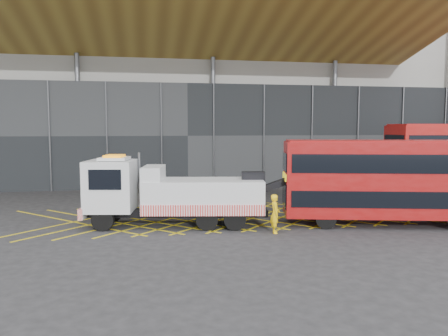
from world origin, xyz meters
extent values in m
plane|color=#242427|center=(0.00, 0.00, 0.00)|extent=(120.00, 120.00, 0.00)
cube|color=gold|center=(-4.80, 0.00, 0.01)|extent=(7.16, 7.16, 0.01)
cube|color=gold|center=(-4.80, 0.00, 0.01)|extent=(7.16, 7.16, 0.01)
cube|color=gold|center=(-3.20, 0.00, 0.01)|extent=(7.16, 7.16, 0.01)
cube|color=gold|center=(-3.20, 0.00, 0.01)|extent=(7.16, 7.16, 0.01)
cube|color=gold|center=(-1.60, 0.00, 0.01)|extent=(7.16, 7.16, 0.01)
cube|color=gold|center=(-1.60, 0.00, 0.01)|extent=(7.16, 7.16, 0.01)
cube|color=gold|center=(0.00, 0.00, 0.01)|extent=(7.16, 7.16, 0.01)
cube|color=gold|center=(0.00, 0.00, 0.01)|extent=(7.16, 7.16, 0.01)
cube|color=gold|center=(1.60, 0.00, 0.01)|extent=(7.16, 7.16, 0.01)
cube|color=gold|center=(1.60, 0.00, 0.01)|extent=(7.16, 7.16, 0.01)
cube|color=gold|center=(3.20, 0.00, 0.01)|extent=(7.16, 7.16, 0.01)
cube|color=gold|center=(3.20, 0.00, 0.01)|extent=(7.16, 7.16, 0.01)
cube|color=gold|center=(4.80, 0.00, 0.01)|extent=(7.16, 7.16, 0.01)
cube|color=gold|center=(4.80, 0.00, 0.01)|extent=(7.16, 7.16, 0.01)
cube|color=gold|center=(6.40, 0.00, 0.01)|extent=(7.16, 7.16, 0.01)
cube|color=gold|center=(6.40, 0.00, 0.01)|extent=(7.16, 7.16, 0.01)
cube|color=gold|center=(8.00, 0.00, 0.01)|extent=(7.16, 7.16, 0.01)
cube|color=gold|center=(8.00, 0.00, 0.01)|extent=(7.16, 7.16, 0.01)
cube|color=gold|center=(9.60, 0.00, 0.01)|extent=(7.16, 7.16, 0.01)
cube|color=gold|center=(9.60, 0.00, 0.01)|extent=(7.16, 7.16, 0.01)
cube|color=gold|center=(11.20, 0.00, 0.01)|extent=(7.16, 7.16, 0.01)
cube|color=gold|center=(11.20, 0.00, 0.01)|extent=(7.16, 7.16, 0.01)
cube|color=gold|center=(12.80, 0.00, 0.01)|extent=(7.16, 7.16, 0.01)
cube|color=gold|center=(12.80, 0.00, 0.01)|extent=(7.16, 7.16, 0.01)
cube|color=gold|center=(14.40, 0.00, 0.01)|extent=(7.16, 7.16, 0.01)
cube|color=gold|center=(14.40, 0.00, 0.01)|extent=(7.16, 7.16, 0.01)
cube|color=gray|center=(2.00, 19.00, 9.00)|extent=(55.00, 14.00, 18.00)
cube|color=black|center=(2.00, 11.70, 4.00)|extent=(55.00, 0.80, 8.00)
cube|color=olive|center=(0.00, 8.00, 11.50)|extent=(40.00, 11.93, 4.07)
cylinder|color=#595B60|center=(-6.00, 11.50, 5.00)|extent=(0.36, 0.36, 10.00)
cylinder|color=#595B60|center=(4.00, 11.50, 5.00)|extent=(0.36, 0.36, 10.00)
cylinder|color=#595B60|center=(14.00, 11.50, 5.00)|extent=(0.36, 0.36, 10.00)
cube|color=black|center=(0.13, -1.75, 0.63)|extent=(8.57, 2.31, 0.31)
cube|color=silver|center=(-2.88, -1.24, 1.93)|extent=(2.50, 2.58, 2.34)
cube|color=black|center=(-3.96, -1.06, 2.34)|extent=(0.37, 1.96, 0.99)
cube|color=red|center=(-3.99, -1.05, 0.76)|extent=(0.61, 2.34, 0.49)
cube|color=orange|center=(-2.70, -1.27, 3.31)|extent=(0.98, 1.20, 0.11)
cube|color=silver|center=(1.38, -1.96, 1.48)|extent=(5.87, 3.15, 1.44)
cube|color=red|center=(1.18, -3.09, 0.94)|extent=(5.51, 0.98, 0.49)
cube|color=silver|center=(-0.93, -1.57, 2.52)|extent=(1.25, 2.28, 0.63)
cube|color=black|center=(3.68, -2.35, 2.34)|extent=(1.14, 0.62, 0.45)
cube|color=black|center=(4.57, -2.50, 1.89)|extent=(1.99, 0.64, 0.97)
cylinder|color=black|center=(-3.21, -2.14, 0.49)|extent=(1.03, 0.48, 0.99)
cylinder|color=black|center=(-2.90, -0.28, 0.49)|extent=(1.03, 0.48, 0.99)
cylinder|color=black|center=(2.64, -3.13, 0.49)|extent=(1.03, 0.48, 0.99)
cylinder|color=black|center=(2.95, -1.27, 0.49)|extent=(1.03, 0.48, 0.99)
cylinder|color=#595B60|center=(-1.58, -0.55, 2.43)|extent=(0.13, 0.13, 1.98)
cube|color=maroon|center=(10.08, -3.43, 2.21)|extent=(10.15, 4.62, 3.49)
cube|color=black|center=(10.08, -3.43, 1.39)|extent=(9.78, 4.58, 0.76)
cube|color=black|center=(10.08, -3.43, 3.01)|extent=(9.78, 4.58, 0.85)
cube|color=black|center=(5.26, -2.23, 1.44)|extent=(0.55, 1.97, 1.17)
cube|color=black|center=(5.26, -2.23, 3.01)|extent=(0.55, 1.97, 0.85)
cube|color=yellow|center=(5.26, -2.22, 2.29)|extent=(0.45, 1.57, 0.31)
cube|color=maroon|center=(10.08, -3.43, 3.98)|extent=(9.92, 4.39, 0.11)
cylinder|color=black|center=(6.79, -3.63, 0.47)|extent=(0.97, 0.49, 0.94)
cylinder|color=black|center=(7.27, -1.70, 0.47)|extent=(0.97, 0.49, 0.94)
cylinder|color=black|center=(13.12, -3.16, 0.47)|extent=(0.97, 0.49, 0.94)
cube|color=black|center=(15.07, 4.46, 1.73)|extent=(0.17, 2.43, 1.41)
cube|color=black|center=(15.07, 4.46, 3.63)|extent=(0.17, 2.43, 1.03)
cube|color=yellow|center=(15.06, 4.46, 2.76)|extent=(0.14, 1.93, 0.38)
cylinder|color=black|center=(17.20, 3.13, 0.56)|extent=(1.14, 0.37, 1.13)
cylinder|color=black|center=(17.31, 5.59, 0.56)|extent=(1.14, 0.37, 1.13)
imported|color=yellow|center=(4.27, -3.94, 0.86)|extent=(0.51, 0.68, 1.72)
camera|label=1|loc=(-1.38, -22.09, 4.63)|focal=35.00mm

